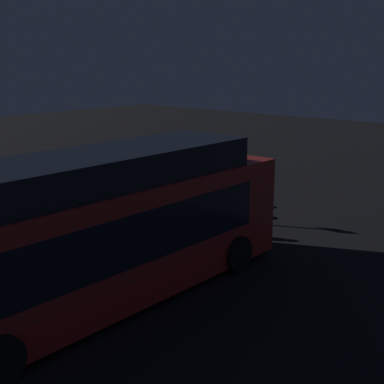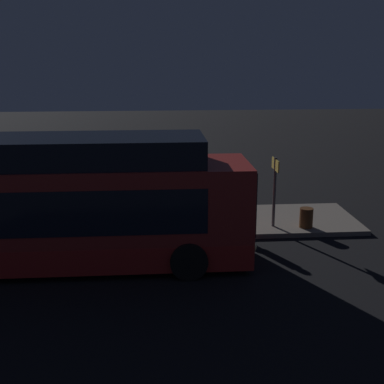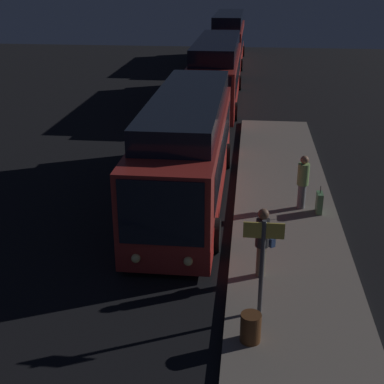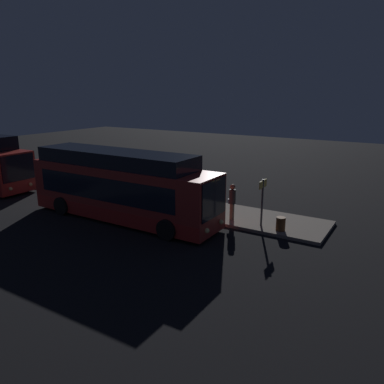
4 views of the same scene
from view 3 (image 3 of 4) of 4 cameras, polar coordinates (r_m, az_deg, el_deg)
ground at (r=18.92m, az=-0.19°, el=-0.41°), size 80.00×80.00×0.00m
platform at (r=18.84m, az=9.72°, el=-0.61°), size 20.00×3.32×0.16m
bus_lead at (r=18.23m, az=-0.52°, el=4.14°), size 10.93×2.74×3.59m
bus_second at (r=32.59m, az=2.61°, el=12.38°), size 12.33×2.87×3.67m
bus_third at (r=47.57m, az=3.89°, el=15.78°), size 12.29×2.74×4.06m
passenger_boarding at (r=13.48m, az=7.53°, el=-5.01°), size 0.57×0.59×1.86m
passenger_waiting at (r=17.60m, az=11.75°, el=1.28°), size 0.53×0.53×1.80m
suitcase at (r=17.60m, az=13.41°, el=-1.13°), size 0.45×0.18×0.92m
sign_post at (r=11.84m, az=7.53°, el=-6.66°), size 0.10×0.89×2.31m
trash_bin at (r=11.59m, az=6.27°, el=-14.18°), size 0.44×0.44×0.65m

